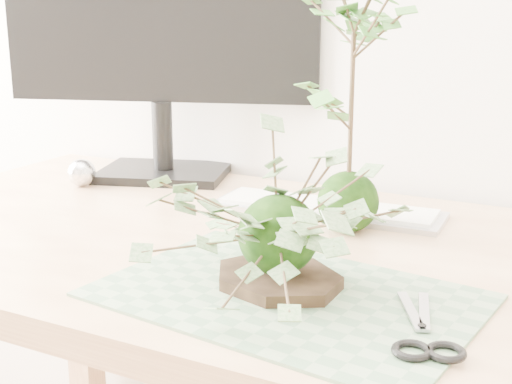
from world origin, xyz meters
TOP-DOWN VIEW (x-y plane):
  - desk at (0.09, 1.23)m, footprint 1.60×0.70m
  - cutting_mat at (0.08, 1.06)m, footprint 0.46×0.34m
  - stone_dish at (0.06, 1.08)m, footprint 0.21×0.21m
  - ivy_kokedama at (0.06, 1.08)m, footprint 0.33×0.33m
  - maple_kokedama at (0.06, 1.33)m, footprint 0.21×0.21m
  - keyboard at (-0.01, 1.41)m, footprint 0.39×0.13m
  - monitor at (-0.39, 1.50)m, footprint 0.59×0.25m
  - foil_ball at (-0.49, 1.36)m, footprint 0.05×0.05m
  - scissors at (0.25, 1.01)m, footprint 0.09×0.17m

SIDE VIEW (x-z plane):
  - desk at x=0.09m, z-range 0.28..1.02m
  - cutting_mat at x=0.08m, z-range 0.74..0.74m
  - keyboard at x=-0.01m, z-range 0.74..0.75m
  - scissors at x=0.25m, z-range 0.74..0.75m
  - stone_dish at x=0.06m, z-range 0.74..0.76m
  - foil_ball at x=-0.49m, z-range 0.74..0.79m
  - ivy_kokedama at x=0.06m, z-range 0.76..0.95m
  - maple_kokedama at x=0.06m, z-range 0.82..1.21m
  - monitor at x=-0.39m, z-range 0.78..1.32m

